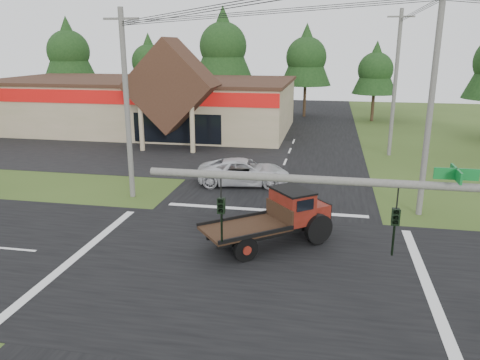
# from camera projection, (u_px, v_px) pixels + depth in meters

# --- Properties ---
(ground) EXTENTS (120.00, 120.00, 0.00)m
(ground) POSITION_uv_depth(u_px,v_px,m) (241.00, 270.00, 18.50)
(ground) COLOR #314518
(ground) RESTS_ON ground
(road_ns) EXTENTS (12.00, 120.00, 0.02)m
(road_ns) POSITION_uv_depth(u_px,v_px,m) (241.00, 270.00, 18.49)
(road_ns) COLOR black
(road_ns) RESTS_ON ground
(road_ew) EXTENTS (120.00, 12.00, 0.02)m
(road_ew) POSITION_uv_depth(u_px,v_px,m) (241.00, 269.00, 18.49)
(road_ew) COLOR black
(road_ew) RESTS_ON ground
(parking_apron) EXTENTS (28.00, 14.00, 0.02)m
(parking_apron) POSITION_uv_depth(u_px,v_px,m) (119.00, 152.00, 38.95)
(parking_apron) COLOR black
(parking_apron) RESTS_ON ground
(cvs_building) EXTENTS (30.40, 18.20, 9.19)m
(cvs_building) POSITION_uv_depth(u_px,v_px,m) (146.00, 103.00, 48.46)
(cvs_building) COLOR tan
(cvs_building) RESTS_ON ground
(traffic_signal_mast) EXTENTS (8.12, 0.24, 7.00)m
(traffic_signal_mast) POSITION_uv_depth(u_px,v_px,m) (462.00, 265.00, 9.14)
(traffic_signal_mast) COLOR #595651
(traffic_signal_mast) RESTS_ON ground
(utility_pole_nw) EXTENTS (2.00, 0.30, 10.50)m
(utility_pole_nw) POSITION_uv_depth(u_px,v_px,m) (127.00, 104.00, 25.99)
(utility_pole_nw) COLOR #595651
(utility_pole_nw) RESTS_ON ground
(utility_pole_ne) EXTENTS (2.00, 0.30, 11.50)m
(utility_pole_ne) POSITION_uv_depth(u_px,v_px,m) (431.00, 101.00, 22.96)
(utility_pole_ne) COLOR #595651
(utility_pole_ne) RESTS_ON ground
(utility_pole_n) EXTENTS (2.00, 0.30, 11.20)m
(utility_pole_n) POSITION_uv_depth(u_px,v_px,m) (395.00, 83.00, 36.21)
(utility_pole_n) COLOR #595651
(utility_pole_n) RESTS_ON ground
(tree_row_a) EXTENTS (6.72, 6.72, 12.12)m
(tree_row_a) POSITION_uv_depth(u_px,v_px,m) (68.00, 49.00, 59.43)
(tree_row_a) COLOR #332316
(tree_row_a) RESTS_ON ground
(tree_row_b) EXTENTS (5.60, 5.60, 10.10)m
(tree_row_b) POSITION_uv_depth(u_px,v_px,m) (149.00, 60.00, 59.88)
(tree_row_b) COLOR #332316
(tree_row_b) RESTS_ON ground
(tree_row_c) EXTENTS (7.28, 7.28, 13.13)m
(tree_row_c) POSITION_uv_depth(u_px,v_px,m) (223.00, 44.00, 56.56)
(tree_row_c) COLOR #332316
(tree_row_c) RESTS_ON ground
(tree_row_d) EXTENTS (6.16, 6.16, 11.11)m
(tree_row_d) POSITION_uv_depth(u_px,v_px,m) (306.00, 55.00, 56.07)
(tree_row_d) COLOR #332316
(tree_row_d) RESTS_ON ground
(tree_row_e) EXTENTS (5.04, 5.04, 9.09)m
(tree_row_e) POSITION_uv_depth(u_px,v_px,m) (376.00, 68.00, 53.10)
(tree_row_e) COLOR #332316
(tree_row_e) RESTS_ON ground
(antique_flatbed_truck) EXTENTS (5.99, 5.42, 2.46)m
(antique_flatbed_truck) POSITION_uv_depth(u_px,v_px,m) (269.00, 219.00, 20.47)
(antique_flatbed_truck) COLOR #50160B
(antique_flatbed_truck) RESTS_ON ground
(white_pickup) EXTENTS (6.13, 3.46, 1.62)m
(white_pickup) POSITION_uv_depth(u_px,v_px,m) (244.00, 172.00, 29.69)
(white_pickup) COLOR silver
(white_pickup) RESTS_ON ground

